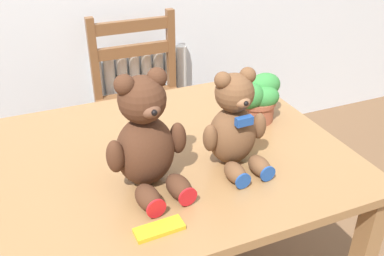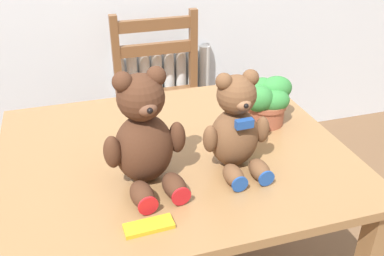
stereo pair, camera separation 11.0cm
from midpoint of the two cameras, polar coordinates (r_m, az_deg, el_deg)
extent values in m
cylinder|color=silver|center=(2.50, -13.29, 1.98)|extent=(0.06, 0.06, 0.66)
cylinder|color=silver|center=(2.51, -11.71, 2.28)|extent=(0.06, 0.06, 0.66)
cylinder|color=silver|center=(2.52, -10.15, 2.58)|extent=(0.06, 0.06, 0.66)
cylinder|color=silver|center=(2.53, -8.60, 2.87)|extent=(0.06, 0.06, 0.66)
cylinder|color=silver|center=(2.55, -7.07, 3.16)|extent=(0.06, 0.06, 0.66)
cylinder|color=silver|center=(2.56, -5.56, 3.44)|extent=(0.06, 0.06, 0.66)
cylinder|color=silver|center=(2.58, -4.07, 3.71)|extent=(0.06, 0.06, 0.66)
cylinder|color=silver|center=(2.60, -2.60, 3.98)|extent=(0.06, 0.06, 0.66)
cube|color=silver|center=(2.69, -7.39, -2.90)|extent=(0.56, 0.10, 0.04)
cube|color=olive|center=(1.40, -5.18, -3.68)|extent=(1.10, 0.91, 0.03)
cube|color=olive|center=(1.90, -23.41, -9.35)|extent=(0.06, 0.06, 0.68)
cube|color=olive|center=(2.07, 4.97, -3.24)|extent=(0.06, 0.06, 0.68)
cube|color=brown|center=(2.22, -7.46, 2.52)|extent=(0.46, 0.42, 0.03)
cube|color=brown|center=(2.24, -0.56, -3.88)|extent=(0.04, 0.04, 0.44)
cube|color=brown|center=(2.15, -11.00, -6.19)|extent=(0.04, 0.04, 0.44)
cube|color=brown|center=(2.44, -4.01, 5.25)|extent=(0.04, 0.04, 0.90)
cube|color=brown|center=(2.36, -13.64, 3.49)|extent=(0.04, 0.04, 0.90)
cube|color=brown|center=(2.26, -9.50, 13.25)|extent=(0.38, 0.03, 0.06)
cube|color=brown|center=(2.30, -9.23, 10.15)|extent=(0.38, 0.03, 0.06)
ellipsoid|color=#472819|center=(1.21, -8.86, -3.10)|extent=(0.19, 0.16, 0.21)
sphere|color=#472819|center=(1.13, -9.48, 3.71)|extent=(0.13, 0.13, 0.13)
sphere|color=#472819|center=(1.12, -7.54, 6.62)|extent=(0.05, 0.05, 0.05)
sphere|color=#472819|center=(1.09, -11.90, 5.60)|extent=(0.05, 0.05, 0.05)
ellipsoid|color=brown|center=(1.09, -8.48, 2.30)|extent=(0.06, 0.06, 0.04)
sphere|color=black|center=(1.07, -8.01, 1.97)|extent=(0.02, 0.02, 0.02)
ellipsoid|color=#472819|center=(1.21, -4.52, -1.41)|extent=(0.05, 0.05, 0.10)
ellipsoid|color=#472819|center=(1.16, -12.91, -3.81)|extent=(0.05, 0.05, 0.10)
ellipsoid|color=#472819|center=(1.18, -4.47, -7.94)|extent=(0.07, 0.11, 0.06)
cylinder|color=red|center=(1.15, -3.35, -9.26)|extent=(0.06, 0.01, 0.06)
ellipsoid|color=#472819|center=(1.15, -8.66, -9.29)|extent=(0.07, 0.11, 0.06)
cylinder|color=red|center=(1.12, -7.65, -10.70)|extent=(0.06, 0.01, 0.06)
ellipsoid|color=brown|center=(1.29, 2.96, -1.02)|extent=(0.15, 0.13, 0.18)
sphere|color=brown|center=(1.22, 3.13, 4.67)|extent=(0.12, 0.12, 0.12)
sphere|color=brown|center=(1.22, 4.87, 6.95)|extent=(0.05, 0.05, 0.05)
sphere|color=brown|center=(1.19, 1.46, 6.34)|extent=(0.05, 0.05, 0.05)
ellipsoid|color=#8C5F3F|center=(1.19, 4.08, 3.50)|extent=(0.05, 0.05, 0.04)
sphere|color=black|center=(1.18, 4.56, 3.22)|extent=(0.01, 0.01, 0.01)
ellipsoid|color=brown|center=(1.31, 6.55, 0.20)|extent=(0.04, 0.04, 0.09)
ellipsoid|color=brown|center=(1.24, -0.11, -1.40)|extent=(0.04, 0.04, 0.09)
ellipsoid|color=brown|center=(1.27, 6.53, -5.11)|extent=(0.06, 0.09, 0.05)
cylinder|color=#1E4793|center=(1.24, 7.58, -6.16)|extent=(0.05, 0.01, 0.05)
ellipsoid|color=brown|center=(1.24, 3.24, -6.06)|extent=(0.06, 0.09, 0.05)
cylinder|color=#1E4793|center=(1.21, 4.23, -7.16)|extent=(0.05, 0.01, 0.05)
cube|color=#1E4793|center=(1.21, 4.38, 0.86)|extent=(0.05, 0.02, 0.03)
cylinder|color=#9E5138|center=(1.56, 6.43, 2.48)|extent=(0.13, 0.13, 0.08)
cylinder|color=#9E5138|center=(1.55, 6.50, 3.56)|extent=(0.14, 0.14, 0.02)
ellipsoid|color=#337F38|center=(1.55, 7.67, 5.67)|extent=(0.12, 0.09, 0.09)
ellipsoid|color=#337F38|center=(1.56, 5.96, 5.62)|extent=(0.08, 0.08, 0.08)
ellipsoid|color=#337F38|center=(1.53, 5.34, 4.90)|extent=(0.08, 0.08, 0.07)
ellipsoid|color=#337F38|center=(1.49, 5.69, 4.21)|extent=(0.10, 0.09, 0.09)
ellipsoid|color=#337F38|center=(1.52, 7.60, 4.04)|extent=(0.11, 0.08, 0.08)
cube|color=gold|center=(1.10, -7.36, -13.30)|extent=(0.13, 0.05, 0.01)
camera|label=1|loc=(0.06, -92.60, -1.47)|focal=40.00mm
camera|label=2|loc=(0.06, 87.40, 1.47)|focal=40.00mm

